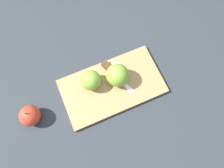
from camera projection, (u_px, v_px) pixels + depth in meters
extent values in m
plane|color=#282D33|center=(112.00, 87.00, 0.86)|extent=(4.00, 4.00, 0.00)
cube|color=#A37A4C|center=(112.00, 86.00, 0.85)|extent=(0.40, 0.24, 0.02)
sphere|color=olive|center=(91.00, 80.00, 0.81)|extent=(0.08, 0.08, 0.08)
cylinder|color=#EFE5C6|center=(93.00, 81.00, 0.81)|extent=(0.06, 0.05, 0.07)
sphere|color=olive|center=(118.00, 75.00, 0.81)|extent=(0.09, 0.09, 0.09)
cylinder|color=#EFE5C6|center=(119.00, 74.00, 0.81)|extent=(0.03, 0.08, 0.08)
cube|color=silver|center=(124.00, 84.00, 0.85)|extent=(0.06, 0.10, 0.00)
cube|color=#472D19|center=(109.00, 68.00, 0.86)|extent=(0.05, 0.07, 0.02)
cylinder|color=#EFE5C6|center=(116.00, 68.00, 0.87)|extent=(0.05, 0.05, 0.01)
sphere|color=red|center=(30.00, 116.00, 0.79)|extent=(0.08, 0.08, 0.08)
cylinder|color=#4C3319|center=(25.00, 113.00, 0.74)|extent=(0.01, 0.00, 0.01)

